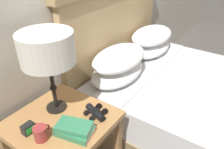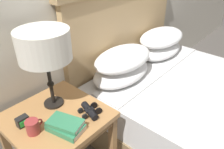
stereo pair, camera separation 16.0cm
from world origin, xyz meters
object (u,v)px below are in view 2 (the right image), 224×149
object	(u,v)px
book_on_nightstand	(66,128)
binoculars_pair	(90,111)
alarm_clock	(23,121)
book_stacked_on_top	(65,123)
coffee_mug	(33,127)
nightstand	(58,126)
table_lamp	(44,46)
bed	(200,111)

from	to	relation	value
book_on_nightstand	binoculars_pair	bearing A→B (deg)	-0.27
binoculars_pair	alarm_clock	size ratio (longest dim) A/B	2.36
book_on_nightstand	book_stacked_on_top	world-z (taller)	book_stacked_on_top
book_stacked_on_top	coffee_mug	size ratio (longest dim) A/B	2.19
nightstand	table_lamp	world-z (taller)	table_lamp
bed	book_stacked_on_top	distance (m)	1.25
nightstand	binoculars_pair	size ratio (longest dim) A/B	4.09
nightstand	coffee_mug	size ratio (longest dim) A/B	6.54
book_stacked_on_top	binoculars_pair	xyz separation A→B (m)	(0.19, -0.00, -0.03)
binoculars_pair	alarm_clock	world-z (taller)	alarm_clock
nightstand	coffee_mug	xyz separation A→B (m)	(-0.17, -0.03, 0.13)
table_lamp	book_stacked_on_top	xyz separation A→B (m)	(-0.10, -0.25, -0.37)
book_stacked_on_top	coffee_mug	xyz separation A→B (m)	(-0.13, 0.12, -0.01)
bed	alarm_clock	bearing A→B (deg)	152.93
table_lamp	book_stacked_on_top	world-z (taller)	table_lamp
nightstand	bed	world-z (taller)	bed
book_on_nightstand	alarm_clock	world-z (taller)	alarm_clock
nightstand	book_stacked_on_top	distance (m)	0.21
book_stacked_on_top	alarm_clock	bearing A→B (deg)	123.08
nightstand	book_stacked_on_top	world-z (taller)	book_stacked_on_top
book_stacked_on_top	binoculars_pair	world-z (taller)	book_stacked_on_top
table_lamp	coffee_mug	xyz separation A→B (m)	(-0.23, -0.13, -0.38)
bed	binoculars_pair	world-z (taller)	bed
book_on_nightstand	book_stacked_on_top	distance (m)	0.03
table_lamp	alarm_clock	size ratio (longest dim) A/B	7.42
binoculars_pair	coffee_mug	xyz separation A→B (m)	(-0.32, 0.12, 0.02)
table_lamp	alarm_clock	distance (m)	0.46
binoculars_pair	book_stacked_on_top	bearing A→B (deg)	178.81
nightstand	alarm_clock	bearing A→B (deg)	157.76
nightstand	binoculars_pair	xyz separation A→B (m)	(0.15, -0.15, 0.11)
nightstand	book_stacked_on_top	size ratio (longest dim) A/B	2.99
table_lamp	book_on_nightstand	distance (m)	0.48
nightstand	bed	bearing A→B (deg)	-27.84
bed	coffee_mug	world-z (taller)	bed
bed	book_on_nightstand	size ratio (longest dim) A/B	8.72
book_stacked_on_top	coffee_mug	world-z (taller)	coffee_mug
book_stacked_on_top	binoculars_pair	size ratio (longest dim) A/B	1.37
table_lamp	coffee_mug	size ratio (longest dim) A/B	5.04
binoculars_pair	coffee_mug	bearing A→B (deg)	158.78
bed	table_lamp	bearing A→B (deg)	146.35
table_lamp	alarm_clock	xyz separation A→B (m)	(-0.24, -0.03, -0.39)
nightstand	table_lamp	xyz separation A→B (m)	(0.06, 0.11, 0.51)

